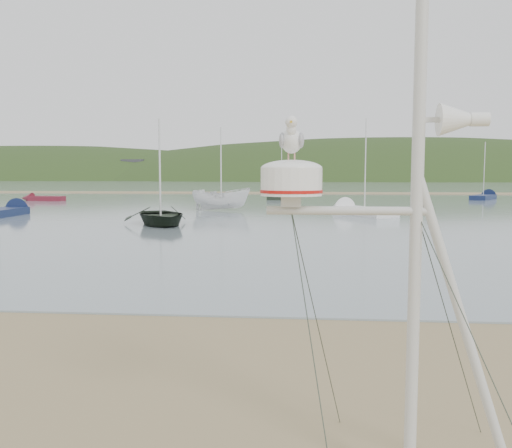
# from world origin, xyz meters

# --- Properties ---
(ground) EXTENTS (560.00, 560.00, 0.00)m
(ground) POSITION_xyz_m (0.00, 0.00, 0.00)
(ground) COLOR olive
(ground) RESTS_ON ground
(water) EXTENTS (560.00, 256.00, 0.04)m
(water) POSITION_xyz_m (0.00, 132.00, 0.02)
(water) COLOR gray
(water) RESTS_ON ground
(sandbar) EXTENTS (560.00, 7.00, 0.07)m
(sandbar) POSITION_xyz_m (0.00, 70.00, 0.07)
(sandbar) COLOR olive
(sandbar) RESTS_ON water
(hill_ridge) EXTENTS (620.00, 180.00, 80.00)m
(hill_ridge) POSITION_xyz_m (18.52, 235.00, -19.70)
(hill_ridge) COLOR #203315
(hill_ridge) RESTS_ON ground
(far_cottages) EXTENTS (294.40, 6.30, 8.00)m
(far_cottages) POSITION_xyz_m (3.00, 196.00, 4.00)
(far_cottages) COLOR beige
(far_cottages) RESTS_ON ground
(mast_rig) EXTENTS (2.41, 2.57, 5.43)m
(mast_rig) POSITION_xyz_m (3.40, -1.73, 1.31)
(mast_rig) COLOR silver
(mast_rig) RESTS_ON ground
(boat_dark) EXTENTS (3.66, 2.49, 4.99)m
(boat_dark) POSITION_xyz_m (-5.38, 22.56, 2.54)
(boat_dark) COLOR black
(boat_dark) RESTS_ON water
(boat_white) EXTENTS (1.79, 1.74, 4.48)m
(boat_white) POSITION_xyz_m (-3.82, 34.42, 2.28)
(boat_white) COLOR white
(boat_white) RESTS_ON water
(dinghy_red_far) EXTENTS (4.95, 1.84, 1.18)m
(dinghy_red_far) POSITION_xyz_m (-24.89, 47.06, 0.29)
(dinghy_red_far) COLOR maroon
(dinghy_red_far) RESTS_ON ground
(sailboat_blue_far) EXTENTS (4.90, 6.65, 6.74)m
(sailboat_blue_far) POSITION_xyz_m (22.71, 55.24, 0.30)
(sailboat_blue_far) COLOR #131F45
(sailboat_blue_far) RESTS_ON ground
(sailboat_dark_mid) EXTENTS (3.38, 6.74, 6.53)m
(sailboat_dark_mid) POSITION_xyz_m (0.54, 54.03, 0.30)
(sailboat_dark_mid) COLOR black
(sailboat_dark_mid) RESTS_ON ground
(sailboat_blue_near) EXTENTS (1.99, 7.13, 7.03)m
(sailboat_blue_near) POSITION_xyz_m (-17.60, 29.11, 0.30)
(sailboat_blue_near) COLOR #131F45
(sailboat_blue_near) RESTS_ON ground
(sailboat_white_near) EXTENTS (4.79, 7.23, 7.16)m
(sailboat_white_near) POSITION_xyz_m (5.75, 32.40, 0.30)
(sailboat_white_near) COLOR white
(sailboat_white_near) RESTS_ON ground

